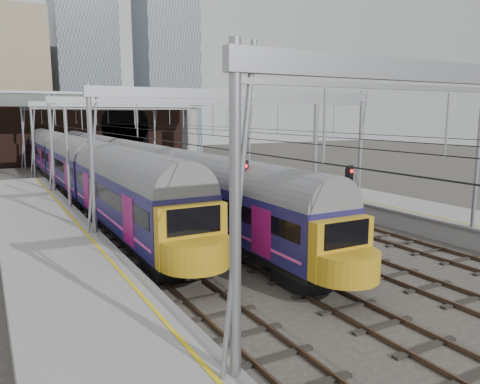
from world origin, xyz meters
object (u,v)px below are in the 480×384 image
train_main (120,163)px  signal_near_centre (347,203)px  train_second (76,165)px  relay_cabinet (189,266)px  signal_near_left (243,199)px

train_main → signal_near_centre: (2.96, -26.30, 0.49)m
train_second → relay_cabinet: size_ratio=45.65×
train_main → signal_near_left: size_ratio=12.78×
relay_cabinet → train_main: bearing=67.0°
train_second → relay_cabinet: bearing=-89.1°
train_main → relay_cabinet: bearing=-98.4°
train_main → signal_near_centre: size_ratio=13.35×
train_second → signal_near_left: size_ratio=10.59×
train_second → train_main: bearing=19.5°
train_second → signal_near_centre: bearing=-74.4°
train_second → signal_near_left: (3.19, -22.51, 0.44)m
train_main → signal_near_left: bearing=-91.9°
train_main → relay_cabinet: train_main is taller
signal_near_centre → train_main: bearing=79.9°
signal_near_centre → relay_cabinet: 7.20m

